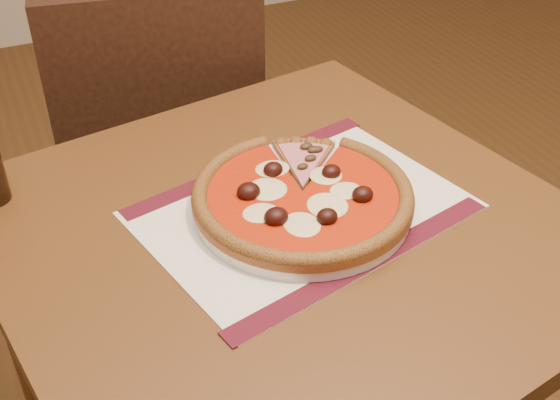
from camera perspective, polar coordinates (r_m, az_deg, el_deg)
The scene contains 6 objects.
table at distance 1.08m, azimuth 0.43°, elevation -6.20°, with size 0.93×0.93×0.75m.
chair_far at distance 1.64m, azimuth -9.61°, elevation 4.45°, with size 0.50×0.50×0.92m.
placemat at distance 1.04m, azimuth 1.82°, elevation -0.79°, with size 0.46×0.33×0.00m, color beige.
plate at distance 1.04m, azimuth 1.83°, elevation -0.35°, with size 0.32×0.32×0.02m, color white.
pizza at distance 1.03m, azimuth 1.86°, elevation 0.53°, with size 0.33×0.33×0.04m.
ham_slice at distance 1.11m, azimuth 2.67°, elevation 3.36°, with size 0.11×0.14×0.02m.
Camera 1 is at (-0.90, -0.37, 1.38)m, focal length 45.00 mm.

